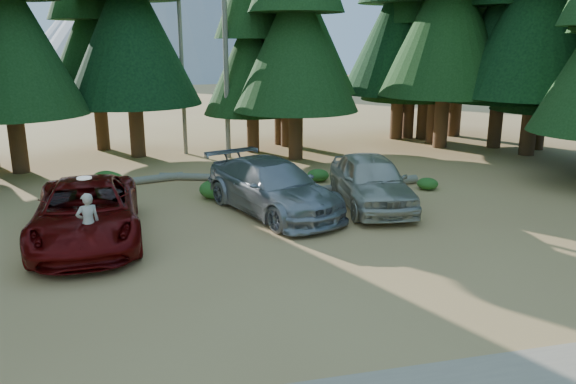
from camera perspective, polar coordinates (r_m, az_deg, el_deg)
The scene contains 18 objects.
ground at distance 14.27m, azimuth -1.32°, elevation -8.05°, with size 160.00×160.00×0.00m, color tan.
forest_belt_north at distance 28.52m, azimuth -7.78°, elevation 3.62°, with size 36.00×7.00×22.00m, color black, non-canonical shape.
snag_front at distance 27.56m, azimuth -6.41°, elevation 15.83°, with size 0.24×0.24×12.00m, color #6A6055.
snag_back at distance 28.88m, azimuth -10.79°, elevation 13.64°, with size 0.20×0.20×10.00m, color #6A6055.
red_pickup at distance 17.06m, azimuth -19.77°, elevation -1.95°, with size 2.89×6.26×1.74m, color #5F0808.
silver_minivan_center at distance 18.80m, azimuth -1.59°, elevation 0.52°, with size 2.47×6.06×1.76m, color #95979C.
silver_minivan_right at distance 19.69m, azimuth 8.42°, elevation 1.14°, with size 2.16×5.36×1.83m, color #B8B4A4.
frisbee_player at distance 15.17m, azimuth -19.62°, elevation -2.96°, with size 0.67×0.55×1.99m.
log_left at distance 23.37m, azimuth -15.70°, elevation 1.03°, with size 0.31×0.31×4.33m, color #6A6055.
log_mid at distance 23.56m, azimuth -8.79°, elevation 1.51°, with size 0.29×0.29×3.54m, color #6A6055.
log_right at distance 21.93m, azimuth 7.19°, elevation 0.63°, with size 0.35×0.35×5.41m, color #6A6055.
shrub_far_left at distance 22.96m, azimuth -17.82°, elevation 1.09°, with size 1.23×1.23×0.68m, color #2A5F1C.
shrub_left at distance 23.52m, azimuth -18.07°, elevation 1.31°, with size 1.10×1.10×0.60m, color #2A5F1C.
shrub_center_left at distance 20.78m, azimuth -7.28°, elevation 0.30°, with size 1.26×1.26×0.69m, color #2A5F1C.
shrub_center_right at distance 23.91m, azimuth -1.90°, elevation 2.20°, with size 0.99×0.99×0.55m, color #2A5F1C.
shrub_right at distance 24.55m, azimuth 6.73°, elevation 2.52°, with size 1.10×1.10×0.61m, color #2A5F1C.
shrub_far_right at distance 23.17m, azimuth 3.07°, elevation 1.71°, with size 0.91×0.91×0.50m, color #2A5F1C.
shrub_edge_east at distance 22.54m, azimuth 13.99°, elevation 0.82°, with size 0.82×0.82×0.45m, color #2A5F1C.
Camera 1 is at (-2.77, -12.83, 5.61)m, focal length 35.00 mm.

